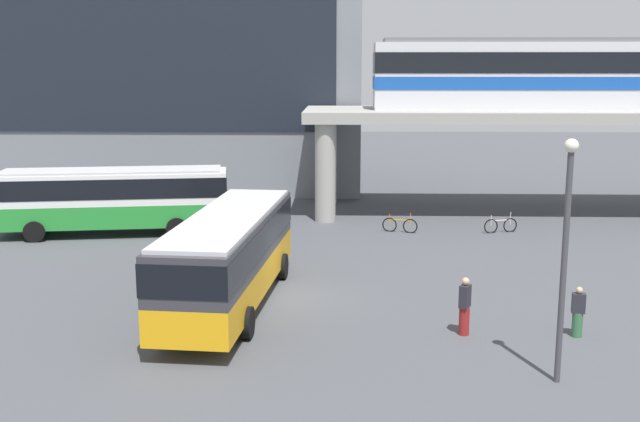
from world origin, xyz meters
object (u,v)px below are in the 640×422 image
(bus_main, at_px, (230,250))
(bicycle_silver, at_px, (501,225))
(bus_secondary, at_px, (113,195))
(pedestrian_near_building, at_px, (465,308))
(pedestrian_at_kerb, at_px, (578,314))
(bicycle_orange, at_px, (400,225))
(station_building, at_px, (144,72))
(train, at_px, (610,73))

(bus_main, height_order, bicycle_silver, bus_main)
(bus_secondary, xyz_separation_m, pedestrian_near_building, (14.99, -13.66, -1.12))
(pedestrian_at_kerb, bearing_deg, bus_main, 166.36)
(bus_main, distance_m, pedestrian_near_building, 8.13)
(pedestrian_near_building, distance_m, pedestrian_at_kerb, 3.44)
(bus_main, xyz_separation_m, bicycle_silver, (11.70, 12.03, -1.63))
(bicycle_orange, height_order, pedestrian_at_kerb, pedestrian_at_kerb)
(bus_secondary, bearing_deg, bus_main, -56.21)
(station_building, bearing_deg, bus_secondary, -80.69)
(pedestrian_at_kerb, bearing_deg, pedestrian_near_building, 179.16)
(bus_main, bearing_deg, train, 43.44)
(pedestrian_near_building, relative_size, pedestrian_at_kerb, 1.16)
(station_building, relative_size, train, 1.18)
(bus_main, xyz_separation_m, pedestrian_near_building, (7.61, -2.63, -1.12))
(bicycle_silver, xyz_separation_m, pedestrian_near_building, (-4.09, -14.66, 0.51))
(pedestrian_at_kerb, bearing_deg, station_building, 124.01)
(bus_secondary, relative_size, bicycle_orange, 6.52)
(station_building, xyz_separation_m, bicycle_orange, (17.02, -17.05, -7.39))
(train, distance_m, bus_secondary, 27.15)
(bus_main, distance_m, bus_secondary, 13.27)
(bus_secondary, height_order, bicycle_orange, bus_secondary)
(bus_secondary, bearing_deg, bicycle_orange, 3.73)
(bicycle_silver, height_order, bicycle_orange, same)
(pedestrian_near_building, bearing_deg, bicycle_silver, 74.42)
(bicycle_silver, relative_size, bicycle_orange, 1.00)
(bus_secondary, bearing_deg, pedestrian_at_kerb, -36.65)
(train, distance_m, bus_main, 25.95)
(station_building, xyz_separation_m, bicycle_silver, (22.03, -16.97, -7.39))
(bicycle_orange, relative_size, pedestrian_at_kerb, 1.10)
(station_building, bearing_deg, pedestrian_at_kerb, -55.99)
(bus_secondary, relative_size, pedestrian_near_building, 6.19)
(bicycle_orange, bearing_deg, bus_secondary, -176.27)
(train, bearing_deg, pedestrian_near_building, -118.25)
(station_building, height_order, bicycle_silver, station_building)
(pedestrian_at_kerb, bearing_deg, train, 69.95)
(train, height_order, pedestrian_near_building, train)
(station_building, distance_m, bus_main, 31.32)
(bicycle_orange, distance_m, pedestrian_at_kerb, 15.27)
(train, bearing_deg, bicycle_silver, -141.20)
(station_building, relative_size, bicycle_orange, 17.57)
(bicycle_silver, relative_size, pedestrian_at_kerb, 1.10)
(bicycle_orange, bearing_deg, pedestrian_at_kerb, -73.42)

